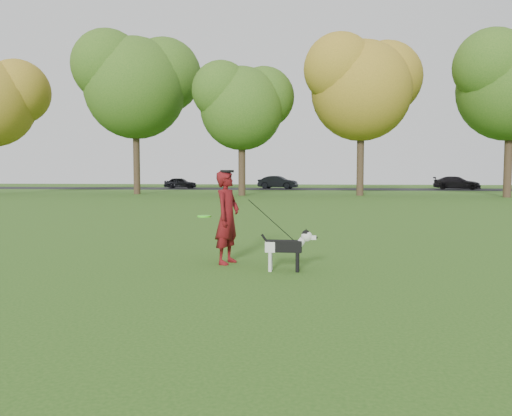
# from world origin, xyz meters

# --- Properties ---
(ground) EXTENTS (120.00, 120.00, 0.00)m
(ground) POSITION_xyz_m (0.00, 0.00, 0.00)
(ground) COLOR #285116
(ground) RESTS_ON ground
(road) EXTENTS (120.00, 7.00, 0.02)m
(road) POSITION_xyz_m (0.00, 40.00, 0.01)
(road) COLOR black
(road) RESTS_ON ground
(man) EXTENTS (0.52, 0.65, 1.57)m
(man) POSITION_xyz_m (-0.37, 0.07, 0.78)
(man) COLOR #560C0F
(man) RESTS_ON ground
(dog) EXTENTS (0.88, 0.18, 0.67)m
(dog) POSITION_xyz_m (0.69, -0.48, 0.41)
(dog) COLOR black
(dog) RESTS_ON ground
(car_left) EXTENTS (3.18, 1.32, 1.08)m
(car_left) POSITION_xyz_m (-12.38, 40.00, 0.56)
(car_left) COLOR black
(car_left) RESTS_ON road
(car_mid) EXTENTS (3.96, 2.09, 1.24)m
(car_mid) POSITION_xyz_m (-2.70, 40.00, 0.64)
(car_mid) COLOR black
(car_mid) RESTS_ON road
(car_right) EXTENTS (4.44, 2.58, 1.21)m
(car_right) POSITION_xyz_m (13.91, 40.00, 0.62)
(car_right) COLOR black
(car_right) RESTS_ON road
(man_held_items) EXTENTS (1.69, 0.66, 1.13)m
(man_held_items) POSITION_xyz_m (0.39, -0.22, 0.77)
(man_held_items) COLOR #46F81F
(man_held_items) RESTS_ON ground
(tree_row) EXTENTS (51.74, 8.86, 12.01)m
(tree_row) POSITION_xyz_m (-1.43, 26.07, 7.41)
(tree_row) COLOR #38281C
(tree_row) RESTS_ON ground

